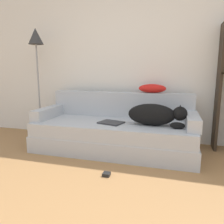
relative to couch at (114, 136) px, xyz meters
name	(u,v)px	position (x,y,z in m)	size (l,w,h in m)	color
wall_back	(136,52)	(0.18, 0.61, 1.16)	(7.96, 0.06, 2.70)	silver
couch	(114,136)	(0.00, 0.00, 0.00)	(2.13, 0.89, 0.39)	#B2B7BC
couch_backrest	(121,104)	(0.00, 0.37, 0.38)	(2.09, 0.15, 0.37)	#B2B7BC
couch_arm_left	(49,113)	(-0.99, -0.01, 0.27)	(0.15, 0.70, 0.15)	#B2B7BC
couch_arm_right	(192,121)	(0.99, -0.01, 0.27)	(0.15, 0.70, 0.15)	#B2B7BC
dog	(156,115)	(0.55, -0.06, 0.34)	(0.72, 0.24, 0.27)	black
laptop	(111,123)	(-0.01, -0.09, 0.21)	(0.35, 0.31, 0.02)	#2D2D30
throw_pillow	(152,88)	(0.46, 0.39, 0.63)	(0.39, 0.19, 0.12)	red
floor_lamp	(36,50)	(-1.31, 0.26, 1.19)	(0.24, 0.24, 1.71)	gray
power_adapter	(107,174)	(0.13, -0.76, -0.18)	(0.07, 0.07, 0.03)	black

